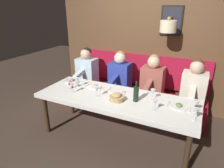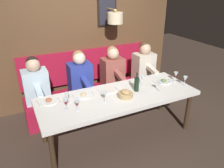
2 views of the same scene
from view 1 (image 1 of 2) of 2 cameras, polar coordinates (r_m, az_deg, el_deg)
name	(u,v)px [view 1 (image 1 of 2)]	position (r m, az deg, el deg)	size (l,w,h in m)	color
ground_plane	(115,137)	(3.37, 1.01, -15.22)	(12.00, 12.00, 0.00)	#423328
dining_table	(116,101)	(3.01, 1.09, -4.91)	(0.90, 2.43, 0.74)	silver
banquette_bench	(134,103)	(3.95, 6.42, -5.45)	(0.52, 2.63, 0.45)	maroon
back_wall_panel	(146,41)	(4.12, 9.95, 12.29)	(0.59, 3.83, 2.90)	brown
diner_nearest	(194,84)	(3.55, 22.78, 0.04)	(0.60, 0.40, 0.79)	beige
diner_near	(153,78)	(3.63, 11.73, 1.83)	(0.60, 0.40, 0.79)	#934C42
diner_middle	(120,73)	(3.82, 2.33, 3.30)	(0.60, 0.40, 0.79)	#283893
diner_far	(87,68)	(4.16, -7.34, 4.71)	(0.60, 0.40, 0.79)	silver
place_setting_0	(94,86)	(3.34, -5.11, -0.68)	(0.24, 0.33, 0.05)	white
place_setting_1	(72,81)	(3.65, -11.55, 0.92)	(0.24, 0.32, 0.05)	silver
place_setting_2	(179,106)	(2.84, 18.85, -6.11)	(0.24, 0.31, 0.05)	silver
place_setting_3	(117,91)	(3.17, 1.32, -2.02)	(0.24, 0.31, 0.01)	silver
wine_glass_0	(196,112)	(2.56, 23.24, -7.43)	(0.07, 0.07, 0.16)	silver
wine_glass_1	(97,89)	(2.96, -4.43, -1.58)	(0.07, 0.07, 0.16)	silver
wine_glass_2	(69,82)	(3.29, -12.30, 0.43)	(0.07, 0.07, 0.16)	silver
wine_glass_3	(153,92)	(2.92, 11.76, -2.35)	(0.07, 0.07, 0.16)	silver
wine_glass_4	(196,104)	(2.75, 23.35, -5.37)	(0.07, 0.07, 0.16)	silver
wine_glass_5	(155,103)	(2.62, 12.31, -5.34)	(0.07, 0.07, 0.16)	silver
wine_glass_6	(77,80)	(3.37, -10.08, 1.11)	(0.07, 0.07, 0.16)	silver
wine_glass_7	(72,86)	(3.15, -11.53, -0.51)	(0.07, 0.07, 0.16)	silver
wine_bottle	(136,94)	(2.83, 6.99, -2.81)	(0.08, 0.08, 0.30)	black
bread_bowl	(117,97)	(2.86, 1.41, -3.93)	(0.22, 0.22, 0.12)	tan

